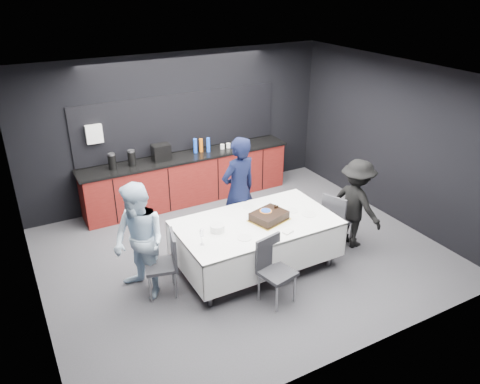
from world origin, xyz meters
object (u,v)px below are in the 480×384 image
object	(u,v)px
plate_stack	(217,228)
chair_near	(273,265)
champagne_flute	(202,234)
chair_left	(166,260)
person_right	(356,204)
party_table	(256,230)
cake_assembly	(269,216)
person_center	(239,191)
person_left	(139,242)
chair_right	(336,216)

from	to	relation	value
plate_stack	chair_near	world-z (taller)	chair_near
plate_stack	champagne_flute	size ratio (longest dim) A/B	0.90
chair_left	person_right	size ratio (longest dim) A/B	0.63
party_table	chair_near	xyz separation A→B (m)	(-0.18, -0.76, -0.11)
party_table	cake_assembly	bearing A→B (deg)	-14.32
champagne_flute	person_right	xyz separation A→B (m)	(2.69, 0.01, -0.20)
cake_assembly	person_center	bearing A→B (deg)	92.34
party_table	person_left	world-z (taller)	person_left
cake_assembly	plate_stack	xyz separation A→B (m)	(-0.81, 0.07, -0.01)
person_center	chair_left	bearing A→B (deg)	15.75
plate_stack	person_right	world-z (taller)	person_right
chair_near	person_left	distance (m)	1.81
cake_assembly	person_center	distance (m)	0.87
chair_left	person_left	bearing A→B (deg)	155.04
person_left	chair_near	bearing A→B (deg)	37.78
chair_right	person_left	world-z (taller)	person_left
person_left	party_table	bearing A→B (deg)	63.60
chair_right	person_left	xyz separation A→B (m)	(-3.13, 0.27, 0.29)
plate_stack	person_center	xyz separation A→B (m)	(0.77, 0.80, 0.07)
plate_stack	chair_left	xyz separation A→B (m)	(-0.77, 0.02, -0.30)
party_table	person_right	xyz separation A→B (m)	(1.73, -0.19, 0.10)
party_table	chair_right	xyz separation A→B (m)	(1.44, -0.08, -0.11)
party_table	chair_right	distance (m)	1.44
chair_near	person_left	bearing A→B (deg)	147.95
champagne_flute	chair_right	world-z (taller)	champagne_flute
chair_right	person_right	world-z (taller)	person_right
cake_assembly	chair_near	size ratio (longest dim) A/B	0.67
person_center	person_right	distance (m)	1.88
champagne_flute	chair_left	xyz separation A→B (m)	(-0.44, 0.24, -0.40)
champagne_flute	chair_near	bearing A→B (deg)	-36.34
party_table	chair_left	world-z (taller)	chair_left
plate_stack	chair_left	distance (m)	0.83
chair_left	person_right	xyz separation A→B (m)	(3.12, -0.23, 0.20)
champagne_flute	chair_left	bearing A→B (deg)	151.52
plate_stack	chair_near	xyz separation A→B (m)	(0.44, -0.79, -0.30)
person_center	cake_assembly	bearing A→B (deg)	81.39
chair_left	chair_near	bearing A→B (deg)	-33.67
party_table	chair_left	distance (m)	1.40
plate_stack	chair_right	size ratio (longest dim) A/B	0.22
plate_stack	chair_right	distance (m)	2.08
person_right	chair_near	bearing A→B (deg)	97.97
chair_left	person_right	distance (m)	3.14
cake_assembly	person_left	world-z (taller)	person_left
person_center	person_right	world-z (taller)	person_center
party_table	person_right	bearing A→B (deg)	-6.16
party_table	person_right	size ratio (longest dim) A/B	1.57
plate_stack	person_right	distance (m)	2.36
person_left	person_right	bearing A→B (deg)	63.64
champagne_flute	person_right	distance (m)	2.69
person_right	chair_right	bearing A→B (deg)	61.93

